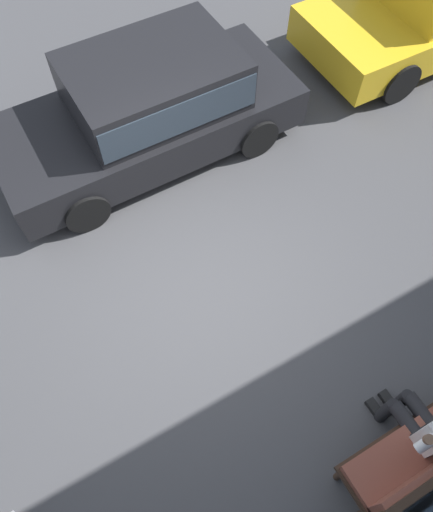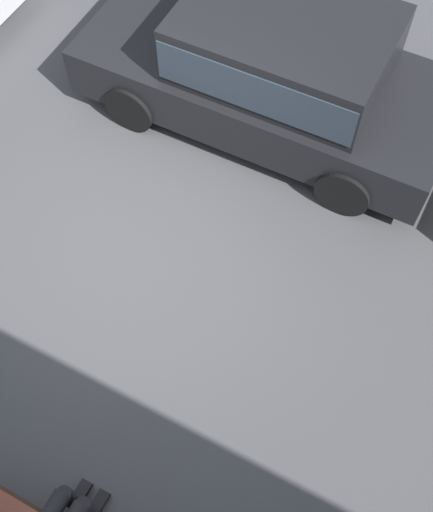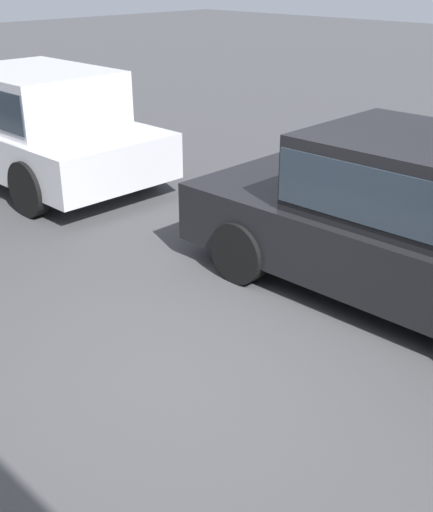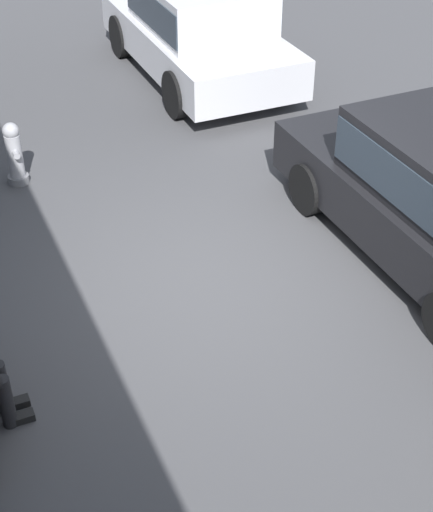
# 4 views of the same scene
# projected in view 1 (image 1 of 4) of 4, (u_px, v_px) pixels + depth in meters

# --- Properties ---
(ground_plane) EXTENTS (60.00, 60.00, 0.00)m
(ground_plane) POSITION_uv_depth(u_px,v_px,m) (201.00, 285.00, 6.19)
(ground_plane) COLOR #424244
(person_on_phone) EXTENTS (0.73, 0.74, 1.35)m
(person_on_phone) POSITION_uv_depth(u_px,v_px,m) (430.00, 424.00, 4.64)
(person_on_phone) COLOR black
(person_on_phone) RESTS_ON ground_plane
(parked_car_mid) EXTENTS (4.21, 1.86, 1.49)m
(parked_car_mid) POSITION_uv_depth(u_px,v_px,m) (150.00, 105.00, 6.70)
(parked_car_mid) COLOR black
(parked_car_mid) RESTS_ON ground_plane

